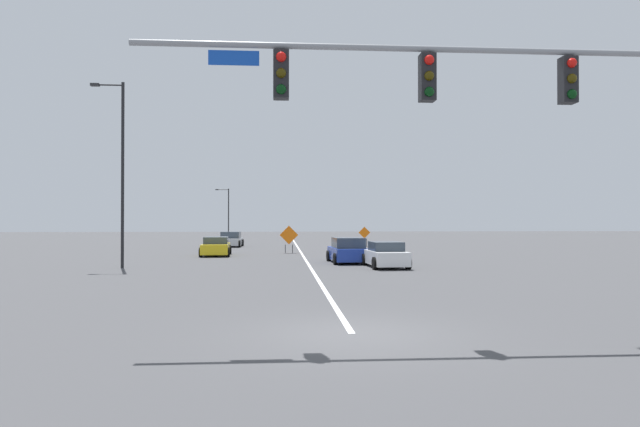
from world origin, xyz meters
name	(u,v)px	position (x,y,z in m)	size (l,w,h in m)	color
ground	(352,334)	(0.00, 0.00, 0.00)	(205.14, 205.14, 0.00)	#444447
road_centre_stripe	(293,240)	(0.00, 56.98, 0.00)	(0.16, 113.96, 0.01)	white
traffic_signal_assembly	(506,99)	(3.49, -0.02, 5.22)	(13.10, 0.44, 6.95)	gray
street_lamp_far_right	(227,210)	(-9.37, 70.46, 3.95)	(2.00, 0.24, 7.07)	black
street_lamp_near_right	(121,167)	(-9.85, 17.32, 5.24)	(1.72, 0.24, 9.65)	black
construction_sign_median_far	(364,234)	(6.17, 38.59, 1.18)	(1.08, 0.12, 1.84)	orange
construction_sign_right_lane	(289,236)	(-0.93, 29.41, 1.27)	(1.39, 0.22, 2.05)	orange
car_yellow_far	(216,247)	(-6.04, 26.91, 0.61)	(2.20, 4.42, 1.29)	gold
car_blue_mid	(348,251)	(2.34, 19.83, 0.69)	(2.25, 3.97, 1.46)	#1E389E
car_silver_distant	(231,240)	(-6.14, 39.45, 0.63)	(2.22, 4.00, 1.38)	#B7BABF
car_white_passing	(385,255)	(3.93, 16.66, 0.63)	(2.09, 4.02, 1.35)	white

